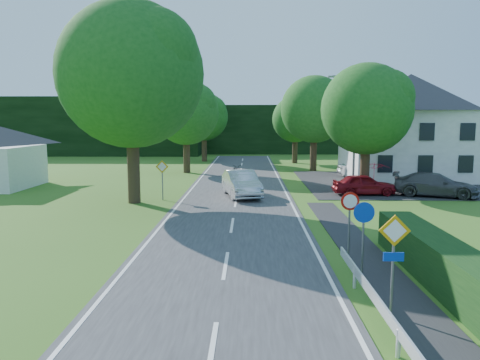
{
  "coord_description": "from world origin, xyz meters",
  "views": [
    {
      "loc": [
        0.77,
        -3.15,
        4.85
      ],
      "look_at": [
        0.33,
        19.89,
        1.9
      ],
      "focal_mm": 35.0,
      "sensor_mm": 36.0,
      "label": 1
    }
  ],
  "objects_px": {
    "streetlight": "(353,126)",
    "parked_car_silver_b": "(444,173)",
    "parasol": "(374,176)",
    "parked_car_silver_a": "(362,169)",
    "motorcycle": "(236,171)",
    "parked_car_red": "(364,184)",
    "moving_car": "(241,184)",
    "parked_car_grey": "(435,185)"
  },
  "relations": [
    {
      "from": "streetlight",
      "to": "parked_car_silver_b",
      "type": "bearing_deg",
      "value": 25.97
    },
    {
      "from": "parasol",
      "to": "streetlight",
      "type": "bearing_deg",
      "value": 161.61
    },
    {
      "from": "streetlight",
      "to": "parked_car_silver_a",
      "type": "height_order",
      "value": "streetlight"
    },
    {
      "from": "motorcycle",
      "to": "parked_car_red",
      "type": "distance_m",
      "value": 12.45
    },
    {
      "from": "moving_car",
      "to": "motorcycle",
      "type": "relative_size",
      "value": 2.45
    },
    {
      "from": "moving_car",
      "to": "parked_car_grey",
      "type": "relative_size",
      "value": 0.98
    },
    {
      "from": "parked_car_grey",
      "to": "motorcycle",
      "type": "bearing_deg",
      "value": 74.63
    },
    {
      "from": "motorcycle",
      "to": "parasol",
      "type": "distance_m",
      "value": 11.86
    },
    {
      "from": "parked_car_silver_b",
      "to": "parked_car_red",
      "type": "bearing_deg",
      "value": 124.52
    },
    {
      "from": "streetlight",
      "to": "parasol",
      "type": "height_order",
      "value": "streetlight"
    },
    {
      "from": "parasol",
      "to": "parked_car_grey",
      "type": "bearing_deg",
      "value": -44.49
    },
    {
      "from": "motorcycle",
      "to": "parked_car_grey",
      "type": "bearing_deg",
      "value": -48.78
    },
    {
      "from": "moving_car",
      "to": "parked_car_silver_a",
      "type": "relative_size",
      "value": 1.25
    },
    {
      "from": "moving_car",
      "to": "streetlight",
      "type": "bearing_deg",
      "value": 14.14
    },
    {
      "from": "streetlight",
      "to": "parked_car_silver_b",
      "type": "height_order",
      "value": "streetlight"
    },
    {
      "from": "parked_car_silver_b",
      "to": "parasol",
      "type": "xyz_separation_m",
      "value": [
        -6.71,
        -4.5,
        0.29
      ]
    },
    {
      "from": "streetlight",
      "to": "parked_car_red",
      "type": "bearing_deg",
      "value": -86.71
    },
    {
      "from": "streetlight",
      "to": "parasol",
      "type": "relative_size",
      "value": 3.82
    },
    {
      "from": "streetlight",
      "to": "parked_car_red",
      "type": "height_order",
      "value": "streetlight"
    },
    {
      "from": "streetlight",
      "to": "moving_car",
      "type": "relative_size",
      "value": 1.59
    },
    {
      "from": "parked_car_grey",
      "to": "parasol",
      "type": "xyz_separation_m",
      "value": [
        -3.05,
        3.0,
        0.2
      ]
    },
    {
      "from": "moving_car",
      "to": "motorcycle",
      "type": "height_order",
      "value": "moving_car"
    },
    {
      "from": "parked_car_silver_a",
      "to": "parasol",
      "type": "bearing_deg",
      "value": 168.76
    },
    {
      "from": "moving_car",
      "to": "motorcycle",
      "type": "xyz_separation_m",
      "value": [
        -0.63,
        9.89,
        -0.29
      ]
    },
    {
      "from": "parked_car_silver_a",
      "to": "parasol",
      "type": "relative_size",
      "value": 1.93
    },
    {
      "from": "motorcycle",
      "to": "parasol",
      "type": "xyz_separation_m",
      "value": [
        9.89,
        -6.53,
        0.4
      ]
    },
    {
      "from": "streetlight",
      "to": "parked_car_grey",
      "type": "xyz_separation_m",
      "value": [
        4.56,
        -3.5,
        -3.68
      ]
    },
    {
      "from": "moving_car",
      "to": "parked_car_silver_b",
      "type": "xyz_separation_m",
      "value": [
        15.98,
        7.86,
        -0.17
      ]
    },
    {
      "from": "motorcycle",
      "to": "parked_car_silver_a",
      "type": "distance_m",
      "value": 10.86
    },
    {
      "from": "parked_car_silver_a",
      "to": "parasol",
      "type": "xyz_separation_m",
      "value": [
        -0.93,
        -7.5,
        0.28
      ]
    },
    {
      "from": "parked_car_silver_b",
      "to": "moving_car",
      "type": "bearing_deg",
      "value": 109.62
    },
    {
      "from": "parked_car_red",
      "to": "parked_car_grey",
      "type": "xyz_separation_m",
      "value": [
        4.38,
        -0.49,
        0.07
      ]
    },
    {
      "from": "parked_car_silver_a",
      "to": "parked_car_silver_b",
      "type": "distance_m",
      "value": 6.52
    },
    {
      "from": "moving_car",
      "to": "parked_car_silver_b",
      "type": "height_order",
      "value": "moving_car"
    },
    {
      "from": "parked_car_silver_a",
      "to": "parked_car_grey",
      "type": "distance_m",
      "value": 10.71
    },
    {
      "from": "moving_car",
      "to": "parked_car_silver_a",
      "type": "xyz_separation_m",
      "value": [
        10.19,
        10.86,
        -0.16
      ]
    },
    {
      "from": "moving_car",
      "to": "parked_car_silver_a",
      "type": "height_order",
      "value": "moving_car"
    },
    {
      "from": "parked_car_red",
      "to": "parked_car_silver_a",
      "type": "xyz_separation_m",
      "value": [
        2.26,
        10.01,
        -0.01
      ]
    },
    {
      "from": "moving_car",
      "to": "parked_car_silver_b",
      "type": "relative_size",
      "value": 1.07
    },
    {
      "from": "parked_car_silver_a",
      "to": "streetlight",
      "type": "bearing_deg",
      "value": 156.65
    },
    {
      "from": "motorcycle",
      "to": "parasol",
      "type": "height_order",
      "value": "parasol"
    },
    {
      "from": "motorcycle",
      "to": "parked_car_grey",
      "type": "distance_m",
      "value": 16.08
    }
  ]
}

